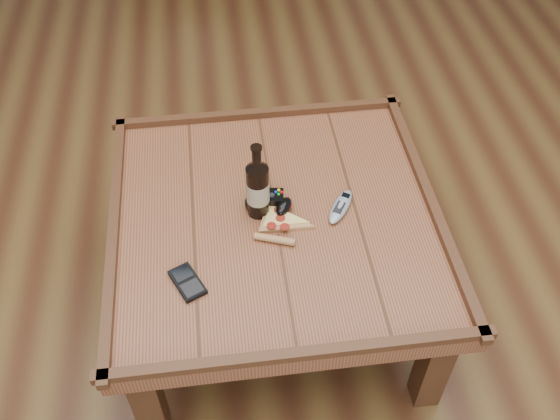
{
  "coord_description": "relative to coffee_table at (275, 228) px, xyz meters",
  "views": [
    {
      "loc": [
        -0.15,
        -1.27,
        1.86
      ],
      "look_at": [
        0.01,
        -0.04,
        0.52
      ],
      "focal_mm": 40.0,
      "sensor_mm": 36.0,
      "label": 1
    }
  ],
  "objects": [
    {
      "name": "ground",
      "position": [
        0.0,
        0.0,
        -0.39
      ],
      "size": [
        6.0,
        6.0,
        0.0
      ],
      "primitive_type": "plane",
      "color": "#442413",
      "rests_on": "ground"
    },
    {
      "name": "coffee_table",
      "position": [
        0.0,
        0.0,
        0.0
      ],
      "size": [
        1.03,
        1.03,
        0.48
      ],
      "color": "#592C19",
      "rests_on": "ground"
    },
    {
      "name": "beer_bottle",
      "position": [
        -0.05,
        0.02,
        0.17
      ],
      "size": [
        0.07,
        0.07,
        0.27
      ],
      "color": "black",
      "rests_on": "coffee_table"
    },
    {
      "name": "game_controller",
      "position": [
        -0.02,
        0.04,
        0.08
      ],
      "size": [
        0.16,
        0.12,
        0.04
      ],
      "rotation": [
        0.0,
        0.0,
        -0.15
      ],
      "color": "black",
      "rests_on": "coffee_table"
    },
    {
      "name": "pizza_slice",
      "position": [
        0.01,
        -0.04,
        0.07
      ],
      "size": [
        0.2,
        0.25,
        0.02
      ],
      "rotation": [
        0.0,
        0.0,
        -0.34
      ],
      "color": "tan",
      "rests_on": "coffee_table"
    },
    {
      "name": "smartphone",
      "position": [
        -0.27,
        -0.22,
        0.07
      ],
      "size": [
        0.11,
        0.14,
        0.02
      ],
      "rotation": [
        0.0,
        0.0,
        0.44
      ],
      "color": "black",
      "rests_on": "coffee_table"
    },
    {
      "name": "remote_control",
      "position": [
        0.2,
        0.0,
        0.07
      ],
      "size": [
        0.12,
        0.16,
        0.02
      ],
      "rotation": [
        0.0,
        0.0,
        -0.56
      ],
      "color": "gray",
      "rests_on": "coffee_table"
    }
  ]
}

